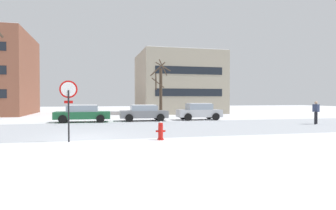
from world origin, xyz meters
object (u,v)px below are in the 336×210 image
pedestrian_crossing (316,111)px  stop_sign (69,99)px  fire_hydrant (161,131)px  parked_car_silver (199,111)px  parked_car_green (83,113)px  parked_car_gray (144,113)px

pedestrian_crossing → stop_sign: bearing=-163.4°
fire_hydrant → parked_car_silver: bearing=62.3°
fire_hydrant → stop_sign: bearing=175.6°
parked_car_silver → pedestrian_crossing: pedestrian_crossing is taller
fire_hydrant → parked_car_green: 12.19m
stop_sign → parked_car_gray: bearing=65.6°
stop_sign → fire_hydrant: size_ratio=3.12×
stop_sign → fire_hydrant: bearing=-4.4°
parked_car_green → parked_car_silver: (9.96, 0.14, 0.04)m
parked_car_gray → parked_car_silver: size_ratio=1.03×
parked_car_gray → parked_car_green: bearing=-178.2°
fire_hydrant → parked_car_gray: parked_car_gray is taller
stop_sign → parked_car_gray: (5.18, 11.41, -1.17)m
stop_sign → parked_car_green: (0.20, 11.26, -1.16)m
stop_sign → parked_car_gray: size_ratio=0.66×
parked_car_green → pedestrian_crossing: (16.79, -6.21, 0.27)m
fire_hydrant → pedestrian_crossing: 14.04m
parked_car_green → pedestrian_crossing: 17.90m
parked_car_silver → pedestrian_crossing: size_ratio=2.32×
pedestrian_crossing → parked_car_gray: bearing=151.7°
fire_hydrant → pedestrian_crossing: size_ratio=0.51×
fire_hydrant → parked_car_green: parked_car_green is taller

